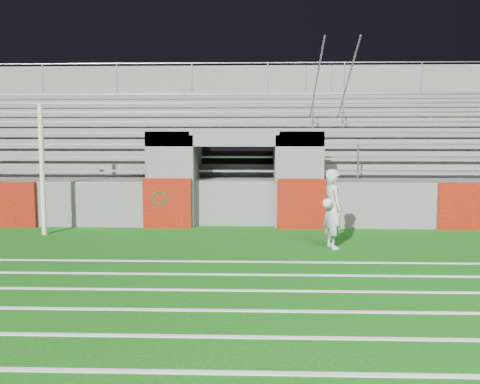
{
  "coord_description": "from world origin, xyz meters",
  "views": [
    {
      "loc": [
        0.66,
        -11.25,
        2.39
      ],
      "look_at": [
        0.2,
        1.8,
        1.1
      ],
      "focal_mm": 40.0,
      "sensor_mm": 36.0,
      "label": 1
    }
  ],
  "objects": [
    {
      "name": "stadium_structure",
      "position": [
        0.0,
        7.97,
        1.49
      ],
      "size": [
        26.0,
        8.48,
        5.42
      ],
      "color": "#595754",
      "rests_on": "ground"
    },
    {
      "name": "goalkeeper_with_ball",
      "position": [
        2.29,
        0.42,
        0.88
      ],
      "size": [
        0.56,
        0.73,
        1.74
      ],
      "color": "#AAAEB3",
      "rests_on": "ground"
    },
    {
      "name": "ground",
      "position": [
        0.0,
        0.0,
        0.0
      ],
      "size": [
        90.0,
        90.0,
        0.0
      ],
      "primitive_type": "plane",
      "color": "#10520D",
      "rests_on": "ground"
    },
    {
      "name": "field_markings",
      "position": [
        0.0,
        -5.0,
        0.01
      ],
      "size": [
        28.0,
        8.09,
        0.01
      ],
      "color": "white",
      "rests_on": "ground"
    },
    {
      "name": "field_post",
      "position": [
        -4.75,
        1.88,
        1.63
      ],
      "size": [
        0.12,
        0.12,
        3.26
      ],
      "primitive_type": "cylinder",
      "color": "beige",
      "rests_on": "ground"
    },
    {
      "name": "hose_coil",
      "position": [
        -2.0,
        2.94,
        0.73
      ],
      "size": [
        0.59,
        0.15,
        0.62
      ],
      "color": "#0C3D1C",
      "rests_on": "ground"
    }
  ]
}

